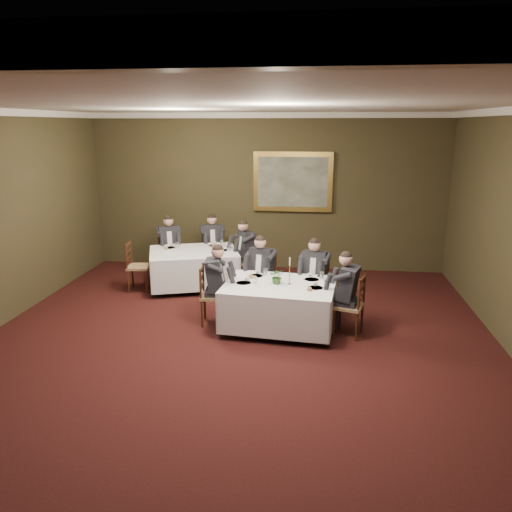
% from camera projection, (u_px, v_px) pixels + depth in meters
% --- Properties ---
extents(ground, '(10.00, 10.00, 0.00)m').
position_uv_depth(ground, '(229.00, 365.00, 6.96)').
color(ground, black).
rests_on(ground, ground).
extents(ceiling, '(8.00, 10.00, 0.10)m').
position_uv_depth(ceiling, '(224.00, 103.00, 6.06)').
color(ceiling, silver).
rests_on(ceiling, back_wall).
extents(back_wall, '(8.00, 0.10, 3.50)m').
position_uv_depth(back_wall, '(266.00, 193.00, 11.30)').
color(back_wall, '#37351B').
rests_on(back_wall, ground).
extents(crown_molding, '(8.00, 10.00, 0.12)m').
position_uv_depth(crown_molding, '(225.00, 108.00, 6.07)').
color(crown_molding, white).
rests_on(crown_molding, back_wall).
extents(table_main, '(1.89, 1.51, 0.67)m').
position_uv_depth(table_main, '(279.00, 303.00, 8.08)').
color(table_main, black).
rests_on(table_main, ground).
extents(table_second, '(2.09, 1.82, 0.67)m').
position_uv_depth(table_second, '(194.00, 266.00, 10.19)').
color(table_second, black).
rests_on(table_second, ground).
extents(chair_main_backleft, '(0.55, 0.54, 1.00)m').
position_uv_depth(chair_main_backleft, '(262.00, 292.00, 9.08)').
color(chair_main_backleft, '#906E49').
rests_on(chair_main_backleft, ground).
extents(diner_main_backleft, '(0.54, 0.58, 1.35)m').
position_uv_depth(diner_main_backleft, '(262.00, 281.00, 9.01)').
color(diner_main_backleft, black).
rests_on(diner_main_backleft, chair_main_backleft).
extents(chair_main_backright, '(0.54, 0.52, 1.00)m').
position_uv_depth(chair_main_backright, '(314.00, 296.00, 8.88)').
color(chair_main_backright, '#906E49').
rests_on(chair_main_backright, ground).
extents(diner_main_backright, '(0.52, 0.57, 1.35)m').
position_uv_depth(diner_main_backright, '(315.00, 284.00, 8.81)').
color(diner_main_backright, black).
rests_on(diner_main_backright, chair_main_backright).
extents(chair_main_endleft, '(0.46, 0.48, 1.00)m').
position_uv_depth(chair_main_endleft, '(213.00, 307.00, 8.36)').
color(chair_main_endleft, '#906E49').
rests_on(chair_main_endleft, ground).
extents(diner_main_endleft, '(0.52, 0.45, 1.35)m').
position_uv_depth(diner_main_endleft, '(214.00, 294.00, 8.30)').
color(diner_main_endleft, black).
rests_on(diner_main_endleft, chair_main_endleft).
extents(chair_main_endright, '(0.53, 0.54, 1.00)m').
position_uv_depth(chair_main_endright, '(349.00, 318.00, 7.89)').
color(chair_main_endright, '#906E49').
rests_on(chair_main_endright, ground).
extents(diner_main_endright, '(0.58, 0.52, 1.35)m').
position_uv_depth(diner_main_endright, '(349.00, 304.00, 7.83)').
color(diner_main_endright, black).
rests_on(diner_main_endright, chair_main_endright).
extents(chair_sec_backleft, '(0.57, 0.56, 1.00)m').
position_uv_depth(chair_sec_backleft, '(170.00, 263.00, 11.01)').
color(chair_sec_backleft, '#906E49').
rests_on(chair_sec_backleft, ground).
extents(diner_sec_backleft, '(0.56, 0.60, 1.35)m').
position_uv_depth(diner_sec_backleft, '(169.00, 253.00, 10.94)').
color(diner_sec_backleft, black).
rests_on(diner_sec_backleft, chair_sec_backleft).
extents(chair_sec_backright, '(0.56, 0.54, 1.00)m').
position_uv_depth(chair_sec_backright, '(212.00, 261.00, 11.18)').
color(chair_sec_backright, '#906E49').
rests_on(chair_sec_backright, ground).
extents(diner_sec_backright, '(0.54, 0.59, 1.35)m').
position_uv_depth(diner_sec_backright, '(212.00, 251.00, 11.11)').
color(diner_sec_backright, black).
rests_on(diner_sec_backright, chair_sec_backright).
extents(chair_sec_endright, '(0.59, 0.59, 1.00)m').
position_uv_depth(chair_sec_endright, '(247.00, 270.00, 10.44)').
color(chair_sec_endright, '#906E49').
rests_on(chair_sec_endright, ground).
extents(diner_sec_endright, '(0.62, 0.59, 1.35)m').
position_uv_depth(diner_sec_endright, '(247.00, 260.00, 10.38)').
color(diner_sec_endright, black).
rests_on(diner_sec_endright, chair_sec_endright).
extents(chair_sec_endleft, '(0.48, 0.49, 1.00)m').
position_uv_depth(chair_sec_endleft, '(139.00, 276.00, 10.03)').
color(chair_sec_endleft, '#906E49').
rests_on(chair_sec_endleft, ground).
extents(centerpiece, '(0.25, 0.22, 0.27)m').
position_uv_depth(centerpiece, '(277.00, 276.00, 8.00)').
color(centerpiece, '#2D5926').
rests_on(centerpiece, table_main).
extents(candlestick, '(0.07, 0.07, 0.46)m').
position_uv_depth(candlestick, '(290.00, 274.00, 7.96)').
color(candlestick, '#AC8334').
rests_on(candlestick, table_main).
extents(place_setting_table_main, '(0.33, 0.31, 0.14)m').
position_uv_depth(place_setting_table_main, '(259.00, 274.00, 8.46)').
color(place_setting_table_main, white).
rests_on(place_setting_table_main, table_main).
extents(place_setting_table_second, '(0.33, 0.31, 0.14)m').
position_uv_depth(place_setting_table_second, '(172.00, 246.00, 10.39)').
color(place_setting_table_second, white).
rests_on(place_setting_table_second, table_second).
extents(painting, '(1.76, 0.09, 1.32)m').
position_uv_depth(painting, '(293.00, 182.00, 11.11)').
color(painting, '#EAC255').
rests_on(painting, back_wall).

